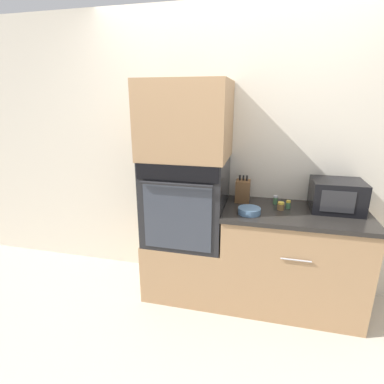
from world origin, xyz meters
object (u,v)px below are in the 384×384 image
Objects in this scene: wall_oven at (187,200)px; bowl at (249,211)px; microwave at (337,196)px; condiment_jar_mid at (275,200)px; condiment_jar_near at (281,206)px; knife_block at (243,191)px; condiment_jar_far at (288,205)px.

wall_oven is 4.15× the size of bowl.
condiment_jar_mid is at bearing 174.44° from microwave.
bowl is 2.43× the size of condiment_jar_mid.
wall_oven is 0.77m from condiment_jar_mid.
bowl is 2.81× the size of condiment_jar_near.
wall_oven is at bearing -178.79° from condiment_jar_near.
condiment_jar_mid is (-0.04, 0.13, 0.00)m from condiment_jar_near.
knife_block is at bearing 17.87° from wall_oven.
wall_oven reaches higher than condiment_jar_far.
condiment_jar_far is (-0.37, -0.05, -0.09)m from microwave.
wall_oven is 10.06× the size of condiment_jar_mid.
wall_oven is 0.56m from bowl.
condiment_jar_near is 0.86× the size of condiment_jar_mid.
wall_oven reaches higher than knife_block.
microwave is 6.19× the size of condiment_jar_near.
bowl is 0.29m from condiment_jar_near.
microwave is (1.22, 0.10, 0.10)m from wall_oven.
knife_block is (0.47, 0.15, 0.07)m from wall_oven.
wall_oven reaches higher than condiment_jar_near.
condiment_jar_mid is (0.28, -0.00, -0.06)m from knife_block.
condiment_jar_near is at bearing -73.52° from condiment_jar_mid.
microwave is 0.38m from condiment_jar_far.
condiment_jar_mid is at bearing 106.48° from condiment_jar_near.
condiment_jar_near is at bearing -22.79° from knife_block.
condiment_jar_far is (0.38, -0.09, -0.06)m from knife_block.
bowl is 0.35m from condiment_jar_mid.
wall_oven is 3.11× the size of knife_block.
wall_oven reaches higher than microwave.
knife_block is 0.29m from condiment_jar_mid.
microwave reaches higher than knife_block.
microwave is 0.48m from condiment_jar_mid.
knife_block reaches higher than condiment_jar_near.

